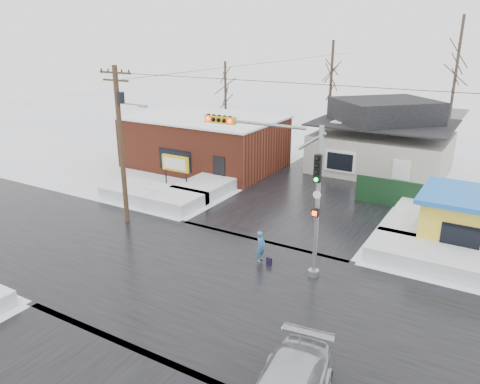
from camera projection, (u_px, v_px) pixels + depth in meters
The scene contains 19 objects.
ground at pixel (205, 282), 21.06m from camera, with size 120.00×120.00×0.00m, color white.
road_ns at pixel (205, 282), 21.06m from camera, with size 10.00×120.00×0.02m, color black.
road_ew at pixel (205, 282), 21.06m from camera, with size 120.00×10.00×0.02m, color black.
snowbank_nw at pixel (153, 195), 30.96m from camera, with size 7.00×3.00×0.80m, color white.
snowbank_ne at pixel (444, 259), 22.30m from camera, with size 7.00×3.00×0.80m, color white.
snowbank_nside_w at pixel (219, 180), 34.07m from camera, with size 3.00×8.00×0.80m, color white.
snowbank_nside_e at pixel (420, 217), 27.33m from camera, with size 3.00×8.00×0.80m, color white.
traffic_signal at pixel (285, 177), 20.83m from camera, with size 6.05×0.68×7.00m.
utility_pole at pixel (121, 137), 26.06m from camera, with size 3.15×0.44×9.00m.
brick_building at pixel (205, 141), 38.70m from camera, with size 12.20×8.20×4.12m.
marquee_sign at pixel (175, 165), 32.50m from camera, with size 2.20×0.21×2.55m.
house at pixel (382, 139), 37.16m from camera, with size 10.40×8.40×5.76m.
kiosk at pixel (466, 220), 24.15m from camera, with size 4.60×4.60×2.88m.
fence at pixel (419, 198), 29.04m from camera, with size 8.00×0.12×1.80m, color black.
tree_far_left at pixel (332, 64), 41.57m from camera, with size 3.00×3.00×10.00m.
tree_far_mid at pixel (460, 46), 37.87m from camera, with size 3.00×3.00×12.00m.
tree_far_west at pixel (225, 79), 45.27m from camera, with size 3.00×3.00×8.00m.
pedestrian at pixel (261, 247), 22.72m from camera, with size 0.57×0.37×1.55m, color teal.
shopping_bag at pixel (269, 261), 22.55m from camera, with size 0.28×0.12×0.35m, color black.
Camera 1 is at (10.82, -15.21, 10.68)m, focal length 35.00 mm.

